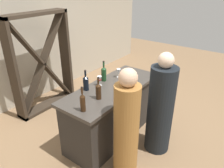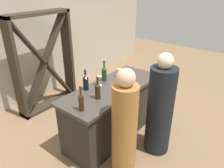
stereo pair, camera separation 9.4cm
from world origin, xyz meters
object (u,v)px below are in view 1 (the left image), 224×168
at_px(wine_glass_near_center, 119,71).
at_px(wine_bottle_second_left_amber_brown, 98,91).
at_px(wine_bottle_second_right_olive_green, 104,73).
at_px(water_pitcher, 127,84).
at_px(wine_glass_near_right, 99,79).
at_px(person_left_guest, 126,128).
at_px(wine_glass_near_left, 128,71).
at_px(wine_bottle_leftmost_amber_brown, 83,102).
at_px(wine_bottle_center_near_black, 86,83).
at_px(person_center_guest, 160,108).
at_px(wine_rack, 42,63).

bearing_deg(wine_glass_near_center, wine_bottle_second_left_amber_brown, -165.45).
bearing_deg(wine_bottle_second_right_olive_green, water_pitcher, -98.57).
distance_m(wine_glass_near_center, water_pitcher, 0.50).
bearing_deg(wine_glass_near_right, person_left_guest, -118.91).
height_order(wine_bottle_second_left_amber_brown, wine_glass_near_center, wine_bottle_second_left_amber_brown).
height_order(wine_glass_near_left, water_pitcher, water_pitcher).
bearing_deg(wine_bottle_leftmost_amber_brown, person_left_guest, -64.22).
relative_size(wine_bottle_center_near_black, wine_glass_near_left, 2.10).
relative_size(wine_bottle_second_right_olive_green, wine_glass_near_center, 2.29).
xyz_separation_m(wine_bottle_second_left_amber_brown, person_center_guest, (0.57, -0.69, -0.32)).
bearing_deg(wine_glass_near_left, wine_bottle_second_right_olive_green, 146.89).
bearing_deg(water_pitcher, wine_bottle_leftmost_amber_brown, 170.25).
bearing_deg(person_center_guest, wine_glass_near_center, -7.19).
height_order(wine_glass_near_right, person_left_guest, person_left_guest).
relative_size(wine_glass_near_center, person_center_guest, 0.09).
height_order(water_pitcher, person_left_guest, person_left_guest).
height_order(wine_rack, wine_glass_near_left, wine_rack).
xyz_separation_m(wine_bottle_second_right_olive_green, water_pitcher, (-0.07, -0.49, -0.02)).
bearing_deg(wine_bottle_center_near_black, wine_glass_near_left, -17.21).
bearing_deg(wine_glass_near_left, wine_bottle_leftmost_amber_brown, -174.14).
distance_m(wine_glass_near_center, person_left_guest, 1.19).
distance_m(wine_bottle_leftmost_amber_brown, wine_glass_near_center, 1.15).
bearing_deg(wine_glass_near_right, wine_glass_near_left, -17.56).
height_order(wine_bottle_center_near_black, wine_bottle_second_right_olive_green, wine_bottle_second_right_olive_green).
bearing_deg(water_pitcher, wine_glass_near_right, 104.23).
relative_size(wine_bottle_center_near_black, wine_bottle_second_right_olive_green, 0.94).
bearing_deg(person_left_guest, wine_glass_near_left, -68.11).
relative_size(wine_glass_near_right, water_pitcher, 0.75).
relative_size(water_pitcher, person_left_guest, 0.14).
xyz_separation_m(wine_bottle_leftmost_amber_brown, wine_glass_near_left, (1.22, 0.13, -0.02)).
relative_size(wine_bottle_leftmost_amber_brown, water_pitcher, 1.61).
relative_size(wine_glass_near_left, person_center_guest, 0.10).
distance_m(wine_bottle_second_left_amber_brown, person_left_guest, 0.64).
xyz_separation_m(wine_bottle_leftmost_amber_brown, person_center_guest, (0.93, -0.65, -0.32)).
bearing_deg(person_center_guest, wine_glass_near_left, -15.42).
bearing_deg(person_left_guest, wine_bottle_leftmost_amber_brown, 14.98).
relative_size(wine_rack, person_center_guest, 1.21).
relative_size(wine_bottle_second_left_amber_brown, person_left_guest, 0.21).
height_order(wine_bottle_second_right_olive_green, person_center_guest, person_center_guest).
xyz_separation_m(wine_bottle_leftmost_amber_brown, wine_glass_near_right, (0.68, 0.29, -0.02)).
bearing_deg(wine_glass_near_right, wine_bottle_second_right_olive_green, 18.28).
bearing_deg(wine_bottle_second_right_olive_green, person_left_guest, -126.02).
height_order(wine_bottle_second_left_amber_brown, wine_bottle_center_near_black, wine_bottle_second_left_amber_brown).
bearing_deg(water_pitcher, wine_bottle_second_left_amber_brown, 157.68).
bearing_deg(wine_glass_near_center, person_left_guest, -139.85).
bearing_deg(person_center_guest, wine_rack, 10.59).
height_order(wine_rack, person_left_guest, wine_rack).
height_order(wine_glass_near_right, person_center_guest, person_center_guest).
xyz_separation_m(wine_glass_near_center, person_center_guest, (-0.20, -0.89, -0.30)).
bearing_deg(person_center_guest, wine_glass_near_right, 19.81).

